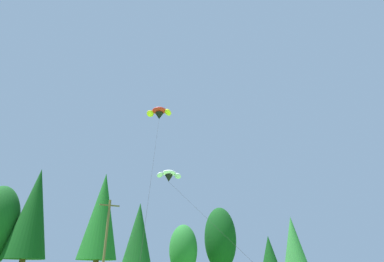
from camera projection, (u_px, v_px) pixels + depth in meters
name	position (u px, v px, depth m)	size (l,w,h in m)	color
treeline_tree_e	(33.00, 212.00, 38.62)	(4.88, 4.88, 14.91)	#472D19
treeline_tree_f	(101.00, 215.00, 40.38)	(4.87, 4.87, 14.88)	#472D19
treeline_tree_g	(138.00, 234.00, 44.02)	(4.21, 4.21, 11.86)	#472D19
treeline_tree_h	(183.00, 250.00, 48.08)	(4.37, 4.37, 9.52)	#472D19
treeline_tree_i	(220.00, 238.00, 51.04)	(5.22, 5.22, 12.66)	#472D19
treeline_tree_j	(270.00, 255.00, 50.16)	(3.38, 3.38, 8.11)	#472D19
treeline_tree_k	(293.00, 242.00, 53.45)	(4.16, 4.16, 11.66)	#472D19
utility_pole	(105.00, 244.00, 32.76)	(2.20, 0.26, 9.81)	brown
parafoil_kite_high_red_yellow	(159.00, 113.00, 34.32)	(7.21, 16.12, 17.51)	red
parafoil_kite_mid_white	(169.00, 176.00, 32.89)	(2.79, 18.43, 11.22)	white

